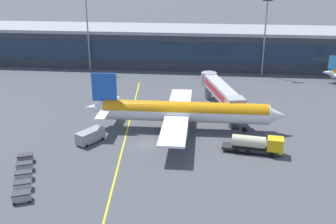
# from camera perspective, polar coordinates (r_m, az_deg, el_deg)

# --- Properties ---
(ground_plane) EXTENTS (700.00, 700.00, 0.00)m
(ground_plane) POSITION_cam_1_polar(r_m,az_deg,el_deg) (76.60, -2.92, -4.65)
(ground_plane) COLOR #47494F
(apron_lead_in_line) EXTENTS (8.56, 79.60, 0.01)m
(apron_lead_in_line) POSITION_cam_1_polar(r_m,az_deg,el_deg) (79.23, -6.16, -3.87)
(apron_lead_in_line) COLOR yellow
(apron_lead_in_line) RESTS_ON ground_plane
(terminal_building) EXTENTS (185.50, 21.60, 12.33)m
(terminal_building) POSITION_cam_1_polar(r_m,az_deg,el_deg) (137.57, 6.35, 9.22)
(terminal_building) COLOR #2D333D
(terminal_building) RESTS_ON ground_plane
(main_airliner) EXTENTS (41.40, 32.63, 11.68)m
(main_airliner) POSITION_cam_1_polar(r_m,az_deg,el_deg) (81.90, 2.21, 0.05)
(main_airliner) COLOR white
(main_airliner) RESTS_ON ground_plane
(jet_bridge) EXTENTS (9.76, 23.65, 6.66)m
(jet_bridge) POSITION_cam_1_polar(r_m,az_deg,el_deg) (93.48, 7.38, 3.13)
(jet_bridge) COLOR #B2B7BC
(jet_bridge) RESTS_ON ground_plane
(fuel_tanker) EXTENTS (11.05, 4.03, 3.25)m
(fuel_tanker) POSITION_cam_1_polar(r_m,az_deg,el_deg) (74.30, 12.51, -4.48)
(fuel_tanker) COLOR #232326
(fuel_tanker) RESTS_ON ground_plane
(lavatory_truck) EXTENTS (4.91, 6.17, 2.50)m
(lavatory_truck) POSITION_cam_1_polar(r_m,az_deg,el_deg) (78.22, -11.07, -3.34)
(lavatory_truck) COLOR gray
(lavatory_truck) RESTS_ON ground_plane
(baggage_cart_0) EXTENTS (3.03, 2.43, 1.48)m
(baggage_cart_0) POSITION_cam_1_polar(r_m,az_deg,el_deg) (62.67, -20.10, -11.24)
(baggage_cart_0) COLOR gray
(baggage_cart_0) RESTS_ON ground_plane
(baggage_cart_1) EXTENTS (3.03, 2.43, 1.48)m
(baggage_cart_1) POSITION_cam_1_polar(r_m,az_deg,el_deg) (65.44, -19.97, -9.81)
(baggage_cart_1) COLOR #B2B7BC
(baggage_cart_1) RESTS_ON ground_plane
(baggage_cart_2) EXTENTS (3.03, 2.43, 1.48)m
(baggage_cart_2) POSITION_cam_1_polar(r_m,az_deg,el_deg) (68.25, -19.85, -8.50)
(baggage_cart_2) COLOR gray
(baggage_cart_2) RESTS_ON ground_plane
(baggage_cart_3) EXTENTS (3.03, 2.43, 1.48)m
(baggage_cart_3) POSITION_cam_1_polar(r_m,az_deg,el_deg) (71.09, -19.74, -7.29)
(baggage_cart_3) COLOR gray
(baggage_cart_3) RESTS_ON ground_plane
(baggage_cart_4) EXTENTS (3.03, 2.43, 1.48)m
(baggage_cart_4) POSITION_cam_1_polar(r_m,az_deg,el_deg) (73.96, -19.64, -6.18)
(baggage_cart_4) COLOR #595B60
(baggage_cart_4) RESTS_ON ground_plane
(apron_light_mast_0) EXTENTS (2.80, 0.50, 23.02)m
(apron_light_mast_0) POSITION_cam_1_polar(r_m,az_deg,el_deg) (125.55, 13.66, 11.11)
(apron_light_mast_0) COLOR gray
(apron_light_mast_0) RESTS_ON ground_plane
(apron_light_mast_2) EXTENTS (2.80, 0.50, 23.60)m
(apron_light_mast_2) POSITION_cam_1_polar(r_m,az_deg,el_deg) (130.33, -11.37, 11.74)
(apron_light_mast_2) COLOR gray
(apron_light_mast_2) RESTS_ON ground_plane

